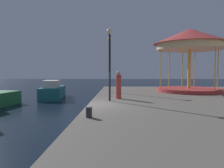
% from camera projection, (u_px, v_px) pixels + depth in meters
% --- Properties ---
extents(ground_plane, '(120.00, 120.00, 0.00)m').
position_uv_depth(ground_plane, '(88.00, 119.00, 11.21)').
color(ground_plane, black).
extents(motorboat_teal, '(2.61, 5.25, 1.73)m').
position_uv_depth(motorboat_teal, '(53.00, 91.00, 19.99)').
color(motorboat_teal, '#19606B').
rests_on(motorboat_teal, ground).
extents(carousel, '(6.20, 6.20, 5.41)m').
position_uv_depth(carousel, '(190.00, 45.00, 17.91)').
color(carousel, '#B23333').
rests_on(carousel, quay_dock).
extents(lamp_post_near_edge, '(0.36, 0.36, 4.28)m').
position_uv_depth(lamp_post_near_edge, '(110.00, 52.00, 12.27)').
color(lamp_post_near_edge, black).
rests_on(lamp_post_near_edge, quay_dock).
extents(lamp_post_mid_promenade, '(0.36, 0.36, 4.62)m').
position_uv_depth(lamp_post_mid_promenade, '(110.00, 55.00, 17.51)').
color(lamp_post_mid_promenade, black).
rests_on(lamp_post_mid_promenade, quay_dock).
extents(bollard_north, '(0.24, 0.24, 0.40)m').
position_uv_depth(bollard_north, '(89.00, 112.00, 7.98)').
color(bollard_north, '#2D2D33').
rests_on(bollard_north, quay_dock).
extents(person_near_carousel, '(0.34, 0.34, 1.78)m').
position_uv_depth(person_near_carousel, '(119.00, 86.00, 13.48)').
color(person_near_carousel, '#B23833').
rests_on(person_near_carousel, quay_dock).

